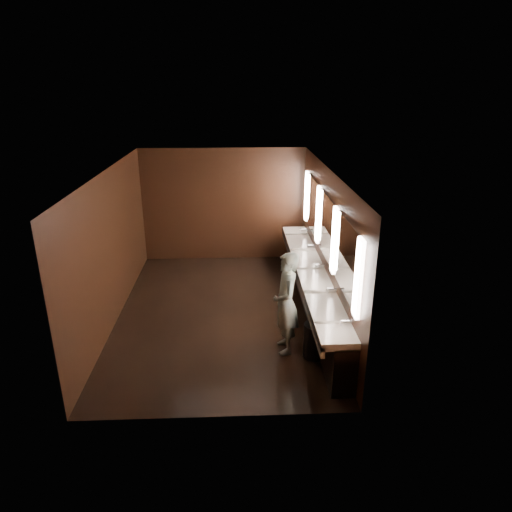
# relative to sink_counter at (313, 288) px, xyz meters

# --- Properties ---
(floor) EXTENTS (6.00, 6.00, 0.00)m
(floor) POSITION_rel_sink_counter_xyz_m (-1.79, 0.00, -0.50)
(floor) COLOR black
(floor) RESTS_ON ground
(ceiling) EXTENTS (4.00, 6.00, 0.02)m
(ceiling) POSITION_rel_sink_counter_xyz_m (-1.79, 0.00, 2.30)
(ceiling) COLOR #2D2D2B
(ceiling) RESTS_ON wall_back
(wall_back) EXTENTS (4.00, 0.02, 2.80)m
(wall_back) POSITION_rel_sink_counter_xyz_m (-1.79, 3.00, 0.90)
(wall_back) COLOR black
(wall_back) RESTS_ON floor
(wall_front) EXTENTS (4.00, 0.02, 2.80)m
(wall_front) POSITION_rel_sink_counter_xyz_m (-1.79, -3.00, 0.90)
(wall_front) COLOR black
(wall_front) RESTS_ON floor
(wall_left) EXTENTS (0.02, 6.00, 2.80)m
(wall_left) POSITION_rel_sink_counter_xyz_m (-3.79, 0.00, 0.90)
(wall_left) COLOR black
(wall_left) RESTS_ON floor
(wall_right) EXTENTS (0.02, 6.00, 2.80)m
(wall_right) POSITION_rel_sink_counter_xyz_m (0.21, 0.00, 0.90)
(wall_right) COLOR black
(wall_right) RESTS_ON floor
(sink_counter) EXTENTS (0.55, 5.40, 1.01)m
(sink_counter) POSITION_rel_sink_counter_xyz_m (0.00, 0.00, 0.00)
(sink_counter) COLOR black
(sink_counter) RESTS_ON floor
(mirror_band) EXTENTS (0.06, 5.03, 1.15)m
(mirror_band) POSITION_rel_sink_counter_xyz_m (0.19, -0.00, 1.25)
(mirror_band) COLOR white
(mirror_band) RESTS_ON wall_right
(person) EXTENTS (0.46, 0.66, 1.75)m
(person) POSITION_rel_sink_counter_xyz_m (-0.69, -1.37, 0.38)
(person) COLOR #93CDDB
(person) RESTS_ON floor
(trash_bin) EXTENTS (0.44, 0.44, 0.59)m
(trash_bin) POSITION_rel_sink_counter_xyz_m (-0.22, -1.59, -0.20)
(trash_bin) COLOR black
(trash_bin) RESTS_ON floor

